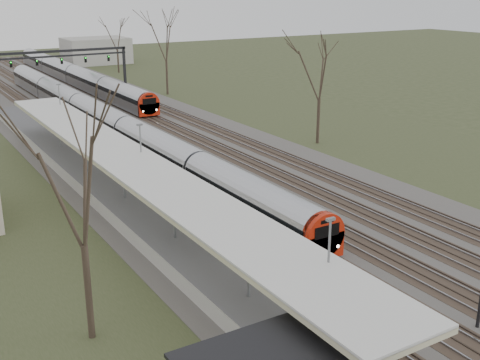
% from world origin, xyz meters
% --- Properties ---
extents(track_bed, '(24.00, 160.00, 0.22)m').
position_xyz_m(track_bed, '(0.26, 55.00, 0.06)').
color(track_bed, '#474442').
rests_on(track_bed, ground).
extents(platform, '(3.50, 69.00, 1.00)m').
position_xyz_m(platform, '(-9.05, 37.50, 0.50)').
color(platform, '#9E9B93').
rests_on(platform, ground).
extents(canopy, '(4.10, 50.00, 3.11)m').
position_xyz_m(canopy, '(-9.05, 32.99, 3.93)').
color(canopy, slate).
rests_on(canopy, platform).
extents(signal_gantry, '(21.00, 0.59, 6.08)m').
position_xyz_m(signal_gantry, '(0.29, 84.99, 4.91)').
color(signal_gantry, black).
rests_on(signal_gantry, ground).
extents(tree_west_near, '(5.00, 5.00, 10.30)m').
position_xyz_m(tree_west_near, '(-16.00, 20.00, 7.29)').
color(tree_west_near, '#2D231C').
rests_on(tree_west_near, ground).
extents(tree_east_far, '(5.00, 5.00, 10.30)m').
position_xyz_m(tree_east_far, '(14.00, 42.00, 7.29)').
color(tree_east_far, '#2D231C').
rests_on(tree_east_far, ground).
extents(train_near, '(2.62, 75.21, 3.05)m').
position_xyz_m(train_near, '(-2.50, 57.76, 1.48)').
color(train_near, '#A6A8B0').
rests_on(train_near, ground).
extents(train_far, '(2.62, 60.21, 3.05)m').
position_xyz_m(train_far, '(4.50, 91.32, 1.48)').
color(train_far, '#A6A8B0').
rests_on(train_far, ground).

